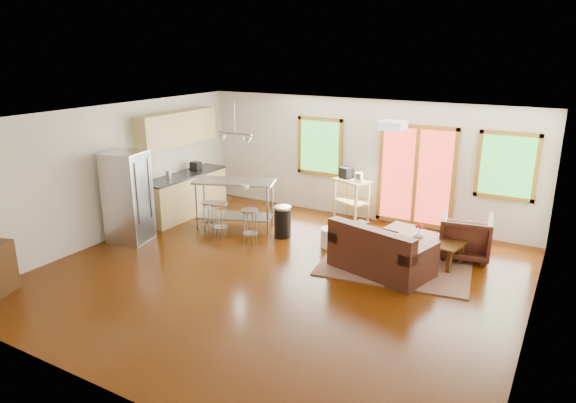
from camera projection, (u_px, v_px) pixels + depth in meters
The scene contains 28 objects.
floor at pixel (279, 276), 8.52m from camera, with size 7.50×7.00×0.02m, color #331401.
ceiling at pixel (278, 117), 7.76m from camera, with size 7.50×7.00×0.02m, color silver.
back_wall at pixel (362, 160), 11.05m from camera, with size 7.50×0.02×2.60m, color beige.
left_wall at pixel (112, 172), 9.93m from camera, with size 0.02×7.00×2.60m, color beige.
right_wall at pixel (539, 244), 6.34m from camera, with size 0.02×7.00×2.60m, color beige.
front_wall at pixel (102, 286), 5.23m from camera, with size 7.50×0.02×2.60m, color beige.
window_left at pixel (320, 147), 11.43m from camera, with size 1.10×0.05×1.30m.
french_doors at pixel (416, 176), 10.49m from camera, with size 1.60×0.05×2.10m.
window_right at pixel (507, 166), 9.56m from camera, with size 1.10×0.05×1.30m.
rug at pixel (396, 264), 8.94m from camera, with size 2.50×1.93×0.03m, color #586540.
loveseat at pixel (380, 253), 8.53m from camera, with size 1.79×1.30×0.86m.
coffee_table at pixel (431, 241), 8.93m from camera, with size 1.22×0.88×0.45m.
armchair at pixel (466, 234), 9.12m from camera, with size 0.85×0.80×0.88m, color black.
ottoman at pixel (402, 236), 9.73m from camera, with size 0.55×0.55×0.37m, color black.
pouf at pixel (331, 238), 9.69m from camera, with size 0.40×0.40×0.35m, color white.
vase at pixel (418, 233), 8.97m from camera, with size 0.18×0.19×0.29m.
book at pixel (438, 238), 8.58m from camera, with size 0.24×0.03×0.32m, color maroon.
cabinets at pixel (183, 175), 11.32m from camera, with size 0.64×2.24×2.30m.
refrigerator at pixel (128, 197), 9.82m from camera, with size 0.83×0.82×1.76m.
island at pixel (235, 196), 10.51m from camera, with size 1.75×1.18×1.03m.
cup at pixel (245, 186), 10.01m from camera, with size 0.14×0.11×0.14m, color silver.
bar_stool_a at pixel (210, 210), 10.30m from camera, with size 0.40×0.40×0.66m.
bar_stool_b at pixel (219, 212), 10.06m from camera, with size 0.40×0.40×0.72m.
bar_stool_c at pixel (250, 218), 9.74m from camera, with size 0.39×0.39×0.68m.
trash_can at pixel (283, 222), 10.14m from camera, with size 0.43×0.43×0.63m.
kitchen_cart at pixel (351, 185), 11.02m from camera, with size 0.87×0.73×1.14m.
ceiling_flush at pixel (393, 125), 7.51m from camera, with size 0.35×0.35×0.12m, color white.
pendant_light at pixel (235, 139), 10.12m from camera, with size 0.80×0.18×0.79m.
Camera 1 is at (4.02, -6.68, 3.64)m, focal length 32.00 mm.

